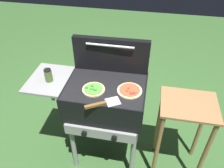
% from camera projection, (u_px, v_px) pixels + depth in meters
% --- Properties ---
extents(ground_plane, '(8.00, 8.00, 0.00)m').
position_uv_depth(ground_plane, '(107.00, 153.00, 2.36)').
color(ground_plane, '#38602D').
extents(grill, '(0.96, 0.53, 0.90)m').
position_uv_depth(grill, '(104.00, 99.00, 1.88)').
color(grill, black).
rests_on(grill, ground_plane).
extents(grill_lid_open, '(0.63, 0.09, 0.30)m').
position_uv_depth(grill_lid_open, '(111.00, 55.00, 1.87)').
color(grill_lid_open, black).
rests_on(grill_lid_open, grill).
extents(pizza_veggie, '(0.17, 0.17, 0.04)m').
position_uv_depth(pizza_veggie, '(93.00, 89.00, 1.74)').
color(pizza_veggie, '#E0C17F').
rests_on(pizza_veggie, grill).
extents(pizza_pepperoni, '(0.19, 0.19, 0.04)m').
position_uv_depth(pizza_pepperoni, '(130.00, 91.00, 1.73)').
color(pizza_pepperoni, beige).
rests_on(pizza_pepperoni, grill).
extents(sauce_jar, '(0.06, 0.06, 0.11)m').
position_uv_depth(sauce_jar, '(48.00, 75.00, 1.81)').
color(sauce_jar, '#4C6B2D').
rests_on(sauce_jar, grill).
extents(spatula, '(0.25, 0.18, 0.02)m').
position_uv_depth(spatula, '(103.00, 104.00, 1.62)').
color(spatula, '#B7BABF').
rests_on(spatula, grill).
extents(prep_table, '(0.44, 0.36, 0.82)m').
position_uv_depth(prep_table, '(183.00, 125.00, 1.90)').
color(prep_table, olive).
rests_on(prep_table, ground_plane).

